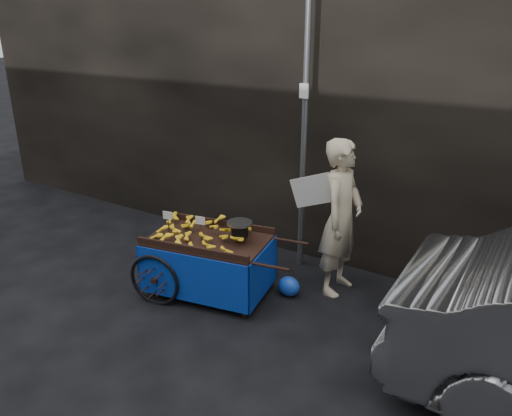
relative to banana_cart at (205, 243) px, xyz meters
The scene contains 6 objects.
ground 0.75m from the banana_cart, ahead, with size 80.00×80.00×0.00m, color black.
building_wall 3.27m from the banana_cart, 74.19° to the left, with size 13.50×2.00×5.00m.
street_pole 1.98m from the banana_cart, 63.67° to the left, with size 0.12×0.10×4.00m.
banana_cart is the anchor object (origin of this frame).
vendor 1.69m from the banana_cart, 34.55° to the left, with size 0.85×0.72×1.95m.
plastic_bag 1.17m from the banana_cart, 26.71° to the left, with size 0.28×0.22×0.25m, color blue.
Camera 1 is at (3.15, -4.33, 3.24)m, focal length 35.00 mm.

